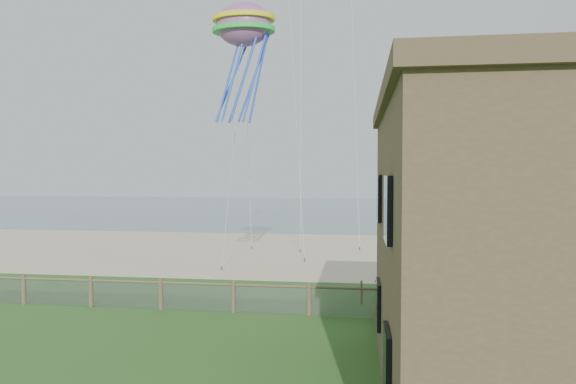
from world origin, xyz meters
TOP-DOWN VIEW (x-y plane):
  - ground at (0.00, 0.00)m, footprint 160.00×160.00m
  - sand_beach at (0.00, 22.00)m, footprint 72.00×20.00m
  - ocean at (0.00, 66.00)m, footprint 160.00×68.00m
  - chainlink_fence at (0.00, 6.00)m, footprint 36.20×0.20m
  - picnic_table at (7.74, 5.00)m, footprint 2.03×1.56m
  - octopus_kite at (-0.80, 11.50)m, footprint 3.55×2.84m

SIDE VIEW (x-z plane):
  - ground at x=0.00m, z-range 0.00..0.00m
  - ocean at x=0.00m, z-range -0.01..0.01m
  - sand_beach at x=0.00m, z-range -0.01..0.01m
  - picnic_table at x=7.74m, z-range 0.00..0.84m
  - chainlink_fence at x=0.00m, z-range -0.07..1.18m
  - octopus_kite at x=-0.80m, z-range 7.94..14.42m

